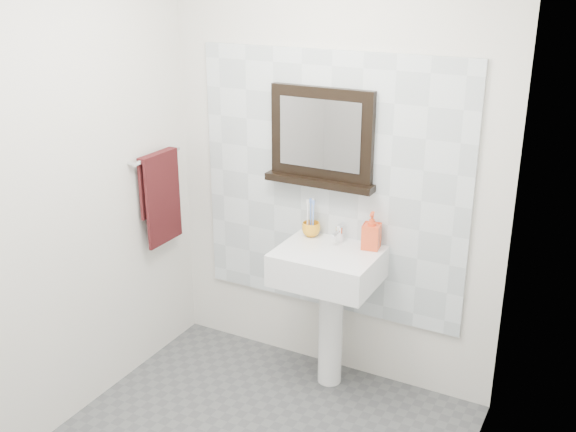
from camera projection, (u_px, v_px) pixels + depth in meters
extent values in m
cube|color=silver|center=(331.00, 168.00, 3.76)|extent=(2.00, 0.01, 2.50)
cube|color=silver|center=(15.00, 359.00, 1.94)|extent=(2.00, 0.01, 2.50)
cube|color=silver|center=(51.00, 198.00, 3.29)|extent=(0.01, 2.20, 2.50)
cube|color=silver|center=(458.00, 282.00, 2.41)|extent=(0.01, 2.20, 2.50)
cube|color=silver|center=(330.00, 186.00, 3.78)|extent=(1.60, 0.02, 1.50)
cylinder|color=white|center=(331.00, 330.00, 3.88)|extent=(0.14, 0.14, 0.68)
cube|color=white|center=(328.00, 266.00, 3.68)|extent=(0.55, 0.44, 0.18)
cylinder|color=silver|center=(326.00, 255.00, 3.64)|extent=(0.32, 0.32, 0.02)
cylinder|color=#4C4C4F|center=(326.00, 253.00, 3.64)|extent=(0.04, 0.04, 0.00)
cylinder|color=silver|center=(339.00, 234.00, 3.76)|extent=(0.04, 0.04, 0.09)
cylinder|color=silver|center=(336.00, 233.00, 3.72)|extent=(0.02, 0.10, 0.02)
cube|color=silver|center=(341.00, 225.00, 3.76)|extent=(0.02, 0.07, 0.01)
imported|color=#FBA61D|center=(311.00, 229.00, 3.84)|extent=(0.12, 0.12, 0.08)
cylinder|color=white|center=(308.00, 219.00, 3.82)|extent=(0.01, 0.01, 0.19)
cube|color=white|center=(308.00, 202.00, 3.78)|extent=(0.01, 0.01, 0.03)
cylinder|color=#658DE8|center=(313.00, 220.00, 3.80)|extent=(0.01, 0.01, 0.19)
cube|color=#658DE8|center=(313.00, 203.00, 3.77)|extent=(0.01, 0.01, 0.03)
cylinder|color=white|center=(313.00, 218.00, 3.83)|extent=(0.01, 0.01, 0.19)
cube|color=white|center=(313.00, 201.00, 3.80)|extent=(0.01, 0.01, 0.03)
cylinder|color=#658DE8|center=(311.00, 218.00, 3.83)|extent=(0.01, 0.01, 0.19)
cube|color=#658DE8|center=(311.00, 201.00, 3.80)|extent=(0.01, 0.01, 0.03)
imported|color=red|center=(372.00, 231.00, 3.65)|extent=(0.11, 0.11, 0.21)
cube|color=black|center=(322.00, 133.00, 3.68)|extent=(0.60, 0.06, 0.51)
cube|color=#99999E|center=(320.00, 134.00, 3.65)|extent=(0.48, 0.01, 0.38)
cube|color=black|center=(319.00, 182.00, 3.75)|extent=(0.64, 0.11, 0.04)
cylinder|color=silver|center=(158.00, 156.00, 3.88)|extent=(0.03, 0.40, 0.03)
cylinder|color=silver|center=(132.00, 164.00, 3.73)|extent=(0.05, 0.02, 0.02)
cylinder|color=silver|center=(173.00, 148.00, 4.05)|extent=(0.05, 0.02, 0.02)
cube|color=#350E10|center=(163.00, 201.00, 3.96)|extent=(0.02, 0.30, 0.52)
cube|color=#350E10|center=(157.00, 185.00, 3.95)|extent=(0.02, 0.30, 0.34)
cube|color=#350E10|center=(157.00, 155.00, 3.88)|extent=(0.06, 0.30, 0.03)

